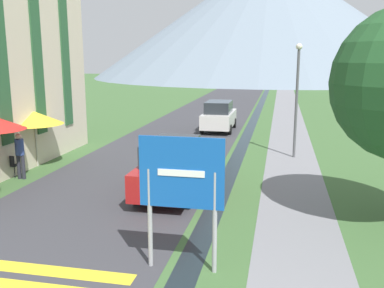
# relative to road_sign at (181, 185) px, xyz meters

# --- Properties ---
(ground_plane) EXTENTS (160.00, 160.00, 0.00)m
(ground_plane) POSITION_rel_road_sign_xyz_m (-1.08, 15.87, -1.90)
(ground_plane) COLOR #3D6033
(road) EXTENTS (6.40, 60.00, 0.01)m
(road) POSITION_rel_road_sign_xyz_m (-3.58, 25.87, -1.89)
(road) COLOR #38383D
(road) RESTS_ON ground_plane
(footpath) EXTENTS (2.20, 60.00, 0.01)m
(footpath) POSITION_rel_road_sign_xyz_m (2.52, 25.87, -1.89)
(footpath) COLOR slate
(footpath) RESTS_ON ground_plane
(drainage_channel) EXTENTS (0.60, 60.00, 0.00)m
(drainage_channel) POSITION_rel_road_sign_xyz_m (0.12, 25.87, -1.89)
(drainage_channel) COLOR black
(drainage_channel) RESTS_ON ground_plane
(mountain_distant) EXTENTS (74.14, 74.14, 25.42)m
(mountain_distant) POSITION_rel_road_sign_xyz_m (-1.14, 87.63, 10.81)
(mountain_distant) COLOR slate
(mountain_distant) RESTS_ON ground_plane
(road_sign) EXTENTS (1.80, 0.11, 2.90)m
(road_sign) POSITION_rel_road_sign_xyz_m (0.00, 0.00, 0.00)
(road_sign) COLOR #9E9EA3
(road_sign) RESTS_ON ground_plane
(parked_car_near) EXTENTS (1.82, 4.49, 1.82)m
(parked_car_near) POSITION_rel_road_sign_xyz_m (-1.48, 5.06, -0.99)
(parked_car_near) COLOR #A31919
(parked_car_near) RESTS_ON ground_plane
(parked_car_far) EXTENTS (1.82, 4.02, 1.82)m
(parked_car_far) POSITION_rel_road_sign_xyz_m (-1.71, 17.41, -0.99)
(parked_car_far) COLOR silver
(parked_car_far) RESTS_ON ground_plane
(cafe_chair_far_left) EXTENTS (0.40, 0.40, 0.85)m
(cafe_chair_far_left) POSITION_rel_road_sign_xyz_m (-7.90, 5.64, -1.38)
(cafe_chair_far_left) COLOR black
(cafe_chair_far_left) RESTS_ON ground_plane
(cafe_umbrella_rear_yellow) EXTENTS (2.32, 2.32, 2.30)m
(cafe_umbrella_rear_yellow) POSITION_rel_road_sign_xyz_m (-7.86, 7.32, 0.14)
(cafe_umbrella_rear_yellow) COLOR #B7B2A8
(cafe_umbrella_rear_yellow) RESTS_ON ground_plane
(person_standing_terrace) EXTENTS (0.32, 0.32, 1.72)m
(person_standing_terrace) POSITION_rel_road_sign_xyz_m (-7.41, 5.51, -0.89)
(person_standing_terrace) COLOR #282833
(person_standing_terrace) RESTS_ON ground_plane
(streetlamp) EXTENTS (0.28, 0.28, 5.04)m
(streetlamp) POSITION_rel_road_sign_xyz_m (2.63, 11.16, 1.10)
(streetlamp) COLOR #515156
(streetlamp) RESTS_ON ground_plane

